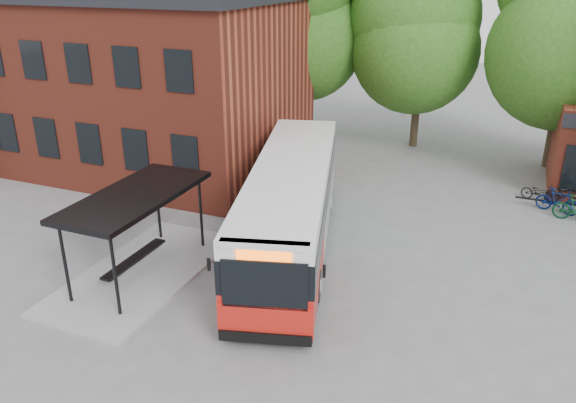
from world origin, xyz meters
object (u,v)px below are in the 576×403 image
at_px(bus_shelter, 139,234).
at_px(city_bus, 291,206).
at_px(bicycle_0, 539,192).
at_px(bicycle_2, 568,194).
at_px(bicycle_1, 558,201).

bearing_deg(bus_shelter, city_bus, 44.92).
height_order(bicycle_0, bicycle_2, bicycle_2).
xyz_separation_m(bicycle_1, bicycle_2, (0.46, 1.14, -0.04)).
relative_size(city_bus, bicycle_2, 6.73).
relative_size(city_bus, bicycle_1, 7.13).
bearing_deg(bicycle_2, bicycle_1, 152.28).
relative_size(bicycle_1, bicycle_2, 0.94).
height_order(city_bus, bicycle_2, city_bus).
bearing_deg(bicycle_1, bus_shelter, 146.99).
distance_m(bicycle_0, bicycle_1, 1.27).
xyz_separation_m(bicycle_0, bicycle_1, (0.69, -1.06, 0.12)).
xyz_separation_m(bus_shelter, bicycle_1, (12.80, 10.74, -0.93)).
bearing_deg(city_bus, bus_shelter, -150.72).
bearing_deg(bicycle_1, city_bus, 144.69).
relative_size(bicycle_0, bicycle_2, 0.83).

